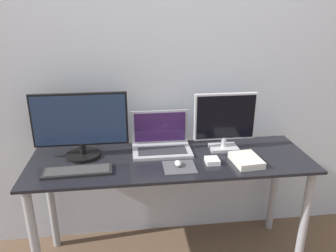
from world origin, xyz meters
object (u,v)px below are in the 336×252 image
object	(u,v)px
monitor_right	(225,121)
mouse	(178,163)
keyboard	(78,171)
monitor_left	(81,125)
book	(246,160)
laptop	(161,141)
power_brick	(212,161)

from	to	relation	value
monitor_right	mouse	bearing A→B (deg)	-147.81
monitor_right	keyboard	size ratio (longest dim) A/B	1.02
monitor_left	book	world-z (taller)	monitor_left
monitor_right	laptop	xyz separation A→B (m)	(-0.41, 0.05, -0.14)
book	laptop	bearing A→B (deg)	151.65
monitor_left	mouse	distance (m)	0.63
keyboard	mouse	bearing A→B (deg)	0.36
laptop	power_brick	xyz separation A→B (m)	(0.28, -0.24, -0.05)
monitor_left	keyboard	size ratio (longest dim) A/B	1.46
monitor_right	book	world-z (taller)	monitor_right
keyboard	book	world-z (taller)	book
book	power_brick	xyz separation A→B (m)	(-0.20, 0.03, -0.01)
laptop	keyboard	size ratio (longest dim) A/B	0.96
monitor_left	keyboard	world-z (taller)	monitor_left
monitor_left	laptop	bearing A→B (deg)	5.33
book	power_brick	size ratio (longest dim) A/B	2.39
monitor_left	power_brick	size ratio (longest dim) A/B	6.36
mouse	power_brick	distance (m)	0.21
mouse	power_brick	xyz separation A→B (m)	(0.21, 0.02, -0.01)
monitor_right	laptop	world-z (taller)	monitor_right
laptop	monitor_left	bearing A→B (deg)	-174.67
monitor_right	power_brick	world-z (taller)	monitor_right
keyboard	monitor_left	bearing A→B (deg)	87.70
monitor_left	book	size ratio (longest dim) A/B	2.67
monitor_right	book	distance (m)	0.29
book	power_brick	bearing A→B (deg)	172.69
laptop	book	xyz separation A→B (m)	(0.48, -0.26, -0.04)
laptop	power_brick	size ratio (longest dim) A/B	4.17
laptop	book	size ratio (longest dim) A/B	1.75
laptop	mouse	xyz separation A→B (m)	(0.07, -0.26, -0.04)
monitor_right	mouse	xyz separation A→B (m)	(-0.33, -0.21, -0.18)
monitor_right	power_brick	size ratio (longest dim) A/B	4.44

